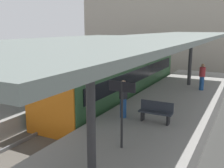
# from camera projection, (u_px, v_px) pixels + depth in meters

# --- Properties ---
(ground_plane) EXTENTS (80.00, 80.00, 0.00)m
(ground_plane) POSITION_uv_depth(u_px,v_px,m) (79.00, 126.00, 13.24)
(ground_plane) COLOR #383835
(platform_left) EXTENTS (4.40, 28.00, 1.00)m
(platform_left) POSITION_uv_depth(u_px,v_px,m) (23.00, 106.00, 14.85)
(platform_left) COLOR gray
(platform_left) RESTS_ON ground_plane
(platform_right) EXTENTS (4.40, 28.00, 1.00)m
(platform_right) POSITION_uv_depth(u_px,v_px,m) (151.00, 130.00, 11.42)
(platform_right) COLOR gray
(platform_right) RESTS_ON ground_plane
(track_ballast) EXTENTS (3.20, 28.00, 0.20)m
(track_ballast) POSITION_uv_depth(u_px,v_px,m) (79.00, 124.00, 13.22)
(track_ballast) COLOR #59544C
(track_ballast) RESTS_ON ground_plane
(rail_near_side) EXTENTS (0.08, 28.00, 0.14)m
(rail_near_side) POSITION_uv_depth(u_px,v_px,m) (68.00, 118.00, 13.51)
(rail_near_side) COLOR slate
(rail_near_side) RESTS_ON track_ballast
(rail_far_side) EXTENTS (0.08, 28.00, 0.14)m
(rail_far_side) POSITION_uv_depth(u_px,v_px,m) (91.00, 123.00, 12.86)
(rail_far_side) COLOR slate
(rail_far_side) RESTS_ON track_ballast
(commuter_train) EXTENTS (2.78, 14.21, 3.10)m
(commuter_train) POSITION_uv_depth(u_px,v_px,m) (121.00, 76.00, 17.10)
(commuter_train) COLOR #2D5633
(commuter_train) RESTS_ON track_ballast
(canopy_left) EXTENTS (4.18, 21.00, 3.15)m
(canopy_left) POSITION_uv_depth(u_px,v_px,m) (37.00, 42.00, 15.31)
(canopy_left) COLOR #333335
(canopy_left) RESTS_ON platform_left
(canopy_right) EXTENTS (4.18, 21.00, 3.49)m
(canopy_right) POSITION_uv_depth(u_px,v_px,m) (164.00, 39.00, 11.82)
(canopy_right) COLOR #333335
(canopy_right) RESTS_ON platform_right
(platform_bench) EXTENTS (1.40, 0.41, 0.86)m
(platform_bench) POSITION_uv_depth(u_px,v_px,m) (156.00, 111.00, 10.84)
(platform_bench) COLOR black
(platform_bench) RESTS_ON platform_right
(platform_sign) EXTENTS (0.90, 0.08, 2.21)m
(platform_sign) POSITION_uv_depth(u_px,v_px,m) (122.00, 100.00, 8.26)
(platform_sign) COLOR #262628
(platform_sign) RESTS_ON platform_right
(passenger_near_bench) EXTENTS (0.36, 0.36, 1.67)m
(passenger_near_bench) POSITION_uv_depth(u_px,v_px,m) (202.00, 76.00, 16.32)
(passenger_near_bench) COLOR navy
(passenger_near_bench) RESTS_ON platform_right
(passenger_mid_platform) EXTENTS (0.36, 0.36, 1.66)m
(passenger_mid_platform) POSITION_uv_depth(u_px,v_px,m) (123.00, 98.00, 11.33)
(passenger_mid_platform) COLOR navy
(passenger_mid_platform) RESTS_ON platform_right
(passenger_far_end) EXTENTS (0.36, 0.36, 1.68)m
(passenger_far_end) POSITION_uv_depth(u_px,v_px,m) (58.00, 81.00, 14.95)
(passenger_far_end) COLOR #232328
(passenger_far_end) RESTS_ON platform_left
(station_building_backdrop) EXTENTS (18.00, 6.00, 11.00)m
(station_building_backdrop) POSITION_uv_depth(u_px,v_px,m) (164.00, 22.00, 30.21)
(station_building_backdrop) COLOR #A89E8E
(station_building_backdrop) RESTS_ON ground_plane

